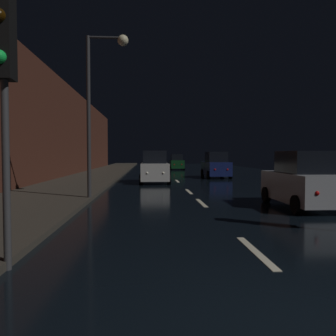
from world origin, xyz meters
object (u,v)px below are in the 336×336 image
Objects in this scene: traffic_light_near_left at (3,45)px; car_approaching_headlights at (155,168)px; car_distant_taillights at (177,163)px; car_parked_right_far at (216,166)px; streetlamp_overhead at (100,90)px; car_parked_right_near at (303,182)px.

car_approaching_headlights is at bearing 169.33° from traffic_light_near_left.
car_distant_taillights is 15.06m from car_parked_right_far.
car_distant_taillights is 0.92× the size of car_parked_right_far.
streetlamp_overhead is (0.38, 8.18, 0.87)m from traffic_light_near_left.
streetlamp_overhead reaches higher than car_parked_right_far.
traffic_light_near_left is at bearing -9.18° from car_approaching_headlights.
car_parked_right_far is at bearing 0.00° from car_parked_right_near.
car_approaching_headlights reaches higher than car_parked_right_far.
car_approaching_headlights is 6.87m from car_parked_right_far.
traffic_light_near_left is at bearing 170.78° from car_distant_taillights.
car_parked_right_near is (0.00, -15.37, -0.05)m from car_parked_right_far.
car_approaching_headlights is at bearing 25.43° from car_parked_right_near.
traffic_light_near_left is 1.25× the size of car_parked_right_near.
streetlamp_overhead is 1.60× the size of car_parked_right_far.
car_parked_right_far is at bearing -172.54° from car_distant_taillights.
car_parked_right_far is at bearing 60.64° from streetlamp_overhead.
car_parked_right_near is (7.87, 6.13, -2.71)m from traffic_light_near_left.
car_approaching_headlights is 1.10× the size of car_distant_taillights.
traffic_light_near_left is 0.74× the size of streetlamp_overhead.
car_distant_taillights is at bearing 78.91° from streetlamp_overhead.
car_approaching_headlights is at bearing 170.74° from car_distant_taillights.
streetlamp_overhead reaches higher than car_approaching_headlights.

